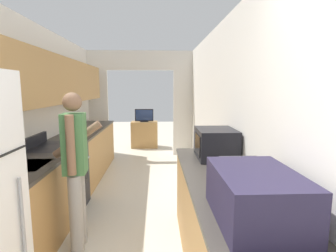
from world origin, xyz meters
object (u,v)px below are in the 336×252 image
suitcase (255,196)px  microwave (216,143)px  range_oven (59,178)px  tv_cabinet (145,134)px  person (76,167)px  television (144,116)px  knife (65,139)px

suitcase → microwave: size_ratio=1.32×
range_oven → tv_cabinet: range_oven is taller
person → microwave: person is taller
range_oven → suitcase: bearing=-47.1°
person → tv_cabinet: size_ratio=2.20×
television → knife: size_ratio=1.49×
range_oven → suitcase: (1.86, -2.00, 0.58)m
microwave → television: size_ratio=1.01×
microwave → knife: (-1.99, 1.14, -0.15)m
suitcase → television: (-0.90, 5.75, -0.14)m
knife → television: bearing=100.9°
tv_cabinet → microwave: bearing=-77.6°
person → suitcase: person is taller
person → knife: size_ratio=4.74×
microwave → range_oven: bearing=161.5°
person → tv_cabinet: person is taller
range_oven → tv_cabinet: bearing=75.8°
suitcase → tv_cabinet: 5.90m
range_oven → knife: range_oven is taller
range_oven → microwave: bearing=-18.5°
tv_cabinet → television: size_ratio=1.45×
range_oven → suitcase: suitcase is taller
suitcase → microwave: bearing=86.7°
television → knife: (-1.02, -3.26, 0.00)m
person → television: 4.61m
suitcase → microwave: (0.08, 1.35, 0.01)m
range_oven → television: television is taller
tv_cabinet → person: bearing=-95.8°
microwave → tv_cabinet: (-0.97, 4.44, -0.68)m
microwave → tv_cabinet: 4.60m
microwave → tv_cabinet: bearing=102.4°
range_oven → knife: (-0.06, 0.49, 0.44)m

